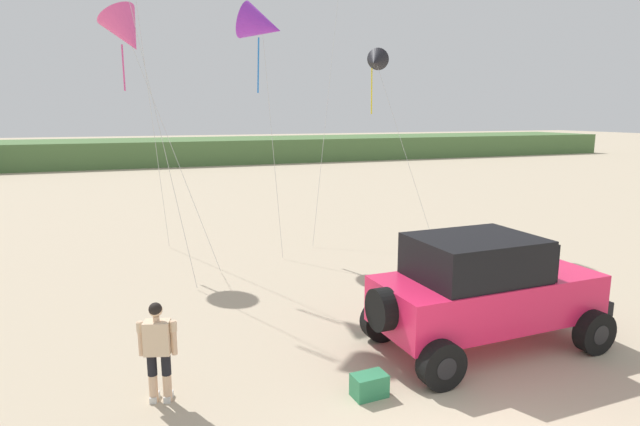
{
  "coord_description": "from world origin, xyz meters",
  "views": [
    {
      "loc": [
        -4.25,
        -4.58,
        4.54
      ],
      "look_at": [
        -0.88,
        4.43,
        2.71
      ],
      "focal_mm": 29.37,
      "sensor_mm": 36.0,
      "label": 1
    }
  ],
  "objects_px": {
    "person_watching": "(158,347)",
    "kite_pink_ribbon": "(262,25)",
    "cooler_box": "(369,385)",
    "jeep": "(484,289)",
    "kite_blue_swept": "(126,32)",
    "kite_white_parafoil": "(376,61)"
  },
  "relations": [
    {
      "from": "person_watching",
      "to": "kite_blue_swept",
      "type": "distance_m",
      "value": 11.05
    },
    {
      "from": "jeep",
      "to": "kite_blue_swept",
      "type": "distance_m",
      "value": 12.59
    },
    {
      "from": "kite_blue_swept",
      "to": "person_watching",
      "type": "bearing_deg",
      "value": -90.04
    },
    {
      "from": "kite_blue_swept",
      "to": "kite_pink_ribbon",
      "type": "bearing_deg",
      "value": -1.34
    },
    {
      "from": "cooler_box",
      "to": "kite_pink_ribbon",
      "type": "xyz_separation_m",
      "value": [
        0.96,
        10.22,
        7.15
      ]
    },
    {
      "from": "cooler_box",
      "to": "kite_white_parafoil",
      "type": "xyz_separation_m",
      "value": [
        5.64,
        11.35,
        6.29
      ]
    },
    {
      "from": "jeep",
      "to": "person_watching",
      "type": "height_order",
      "value": "jeep"
    },
    {
      "from": "person_watching",
      "to": "cooler_box",
      "type": "distance_m",
      "value": 3.44
    },
    {
      "from": "person_watching",
      "to": "kite_blue_swept",
      "type": "relative_size",
      "value": 0.21
    },
    {
      "from": "cooler_box",
      "to": "kite_blue_swept",
      "type": "height_order",
      "value": "kite_blue_swept"
    },
    {
      "from": "kite_pink_ribbon",
      "to": "jeep",
      "type": "bearing_deg",
      "value": -78.38
    },
    {
      "from": "jeep",
      "to": "cooler_box",
      "type": "xyz_separation_m",
      "value": [
        -2.88,
        -0.89,
        -1.01
      ]
    },
    {
      "from": "person_watching",
      "to": "kite_pink_ribbon",
      "type": "relative_size",
      "value": 0.21
    },
    {
      "from": "cooler_box",
      "to": "kite_pink_ribbon",
      "type": "distance_m",
      "value": 12.51
    },
    {
      "from": "jeep",
      "to": "person_watching",
      "type": "bearing_deg",
      "value": 178.6
    },
    {
      "from": "person_watching",
      "to": "cooler_box",
      "type": "xyz_separation_m",
      "value": [
        3.19,
        -1.04,
        -0.75
      ]
    },
    {
      "from": "kite_white_parafoil",
      "to": "cooler_box",
      "type": "bearing_deg",
      "value": -116.43
    },
    {
      "from": "person_watching",
      "to": "kite_pink_ribbon",
      "type": "bearing_deg",
      "value": 65.63
    },
    {
      "from": "kite_pink_ribbon",
      "to": "kite_blue_swept",
      "type": "xyz_separation_m",
      "value": [
        -4.15,
        0.1,
        -0.4
      ]
    },
    {
      "from": "kite_pink_ribbon",
      "to": "kite_white_parafoil",
      "type": "relative_size",
      "value": 1.14
    },
    {
      "from": "person_watching",
      "to": "kite_pink_ribbon",
      "type": "xyz_separation_m",
      "value": [
        4.16,
        9.18,
        6.41
      ]
    },
    {
      "from": "kite_pink_ribbon",
      "to": "kite_blue_swept",
      "type": "height_order",
      "value": "kite_pink_ribbon"
    }
  ]
}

